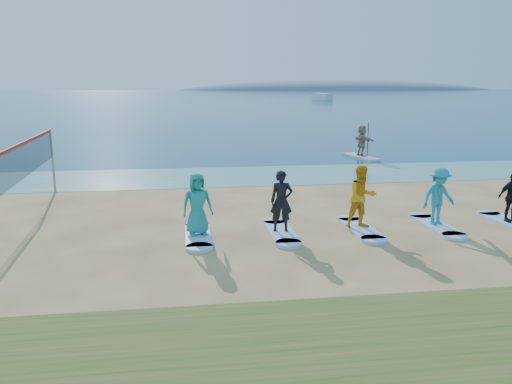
{
  "coord_description": "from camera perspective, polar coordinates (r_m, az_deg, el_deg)",
  "views": [
    {
      "loc": [
        -3.24,
        -11.98,
        4.19
      ],
      "look_at": [
        -1.25,
        2.0,
        1.1
      ],
      "focal_mm": 35.0,
      "sensor_mm": 36.0,
      "label": 1
    }
  ],
  "objects": [
    {
      "name": "ground",
      "position": [
        13.09,
        6.69,
        -6.4
      ],
      "size": [
        600.0,
        600.0,
        0.0
      ],
      "primitive_type": "plane",
      "color": "tan",
      "rests_on": "ground"
    },
    {
      "name": "shallow_water",
      "position": [
        23.09,
        0.1,
        1.91
      ],
      "size": [
        600.0,
        600.0,
        0.0
      ],
      "primitive_type": "plane",
      "color": "teal",
      "rests_on": "ground"
    },
    {
      "name": "ocean",
      "position": [
        172.06,
        -7.14,
        10.85
      ],
      "size": [
        600.0,
        600.0,
        0.0
      ],
      "primitive_type": "plane",
      "color": "navy",
      "rests_on": "ground"
    },
    {
      "name": "island_ridge",
      "position": [
        327.1,
        9.58,
        11.44
      ],
      "size": [
        220.0,
        56.0,
        18.0
      ],
      "primitive_type": "ellipsoid",
      "color": "slate",
      "rests_on": "ground"
    },
    {
      "name": "volleyball_net",
      "position": [
        16.39,
        -25.15,
        3.16
      ],
      "size": [
        0.66,
        9.07,
        2.5
      ],
      "rotation": [
        0.0,
        0.0,
        0.06
      ],
      "color": "gray",
      "rests_on": "ground"
    },
    {
      "name": "paddleboard",
      "position": [
        29.21,
        11.93,
        3.95
      ],
      "size": [
        1.28,
        3.08,
        0.12
      ],
      "primitive_type": "cube",
      "rotation": [
        0.0,
        0.0,
        0.2
      ],
      "color": "silver",
      "rests_on": "ground"
    },
    {
      "name": "paddleboarder",
      "position": [
        29.09,
        12.01,
        5.77
      ],
      "size": [
        0.92,
        1.7,
        1.75
      ],
      "primitive_type": "imported",
      "rotation": [
        0.0,
        0.0,
        1.84
      ],
      "color": "tan",
      "rests_on": "paddleboard"
    },
    {
      "name": "boat_offshore_b",
      "position": [
        128.73,
        7.57,
        10.37
      ],
      "size": [
        3.98,
        6.86,
        1.65
      ],
      "primitive_type": "cube",
      "rotation": [
        0.0,
        0.0,
        0.28
      ],
      "color": "silver",
      "rests_on": "ground"
    },
    {
      "name": "surfboard_0",
      "position": [
        13.99,
        -6.63,
        -4.97
      ],
      "size": [
        0.7,
        2.2,
        0.09
      ],
      "primitive_type": "cube",
      "color": "#A4C7FF",
      "rests_on": "ground"
    },
    {
      "name": "student_0",
      "position": [
        13.75,
        -6.72,
        -1.37
      ],
      "size": [
        0.94,
        0.72,
        1.72
      ],
      "primitive_type": "imported",
      "rotation": [
        0.0,
        0.0,
        0.23
      ],
      "color": "teal",
      "rests_on": "surfboard_0"
    },
    {
      "name": "surfboard_1",
      "position": [
        14.23,
        2.89,
        -4.6
      ],
      "size": [
        0.7,
        2.2,
        0.09
      ],
      "primitive_type": "cube",
      "color": "#A4C7FF",
      "rests_on": "ground"
    },
    {
      "name": "student_1",
      "position": [
        14.0,
        2.93,
        -1.04
      ],
      "size": [
        0.67,
        0.48,
        1.73
      ],
      "primitive_type": "imported",
      "rotation": [
        0.0,
        0.0,
        -0.11
      ],
      "color": "black",
      "rests_on": "surfboard_1"
    },
    {
      "name": "surfboard_2",
      "position": [
        14.85,
        11.85,
        -4.14
      ],
      "size": [
        0.7,
        2.2,
        0.09
      ],
      "primitive_type": "cube",
      "color": "#A4C7FF",
      "rests_on": "ground"
    },
    {
      "name": "student_2",
      "position": [
        14.61,
        12.02,
        -0.54
      ],
      "size": [
        0.98,
        0.81,
        1.82
      ],
      "primitive_type": "imported",
      "rotation": [
        0.0,
        0.0,
        0.15
      ],
      "color": "orange",
      "rests_on": "surfboard_2"
    },
    {
      "name": "surfboard_3",
      "position": [
        15.79,
        19.91,
        -3.63
      ],
      "size": [
        0.7,
        2.2,
        0.09
      ],
      "primitive_type": "cube",
      "color": "#A4C7FF",
      "rests_on": "ground"
    },
    {
      "name": "student_3",
      "position": [
        15.58,
        20.15,
        -0.47
      ],
      "size": [
        1.21,
        0.86,
        1.7
      ],
      "primitive_type": "imported",
      "rotation": [
        0.0,
        0.0,
        0.23
      ],
      "color": "teal",
      "rests_on": "surfboard_3"
    },
    {
      "name": "surfboard_4",
      "position": [
        17.01,
        26.94,
        -3.13
      ],
      "size": [
        0.7,
        2.2,
        0.09
      ],
      "primitive_type": "cube",
      "color": "#A4C7FF",
      "rests_on": "ground"
    },
    {
      "name": "student_4",
      "position": [
        16.83,
        27.2,
        -0.49
      ],
      "size": [
        0.9,
        0.4,
        1.52
      ],
      "primitive_type": "imported",
      "rotation": [
        0.0,
        0.0,
        0.04
      ],
      "color": "black",
      "rests_on": "surfboard_4"
    }
  ]
}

